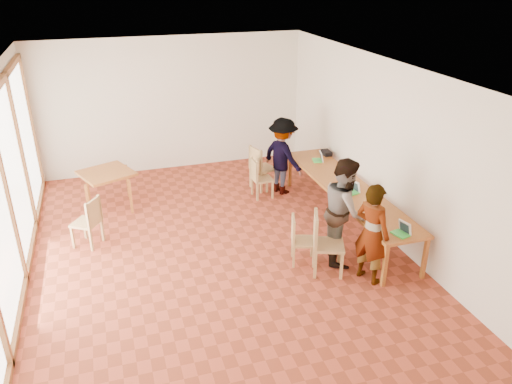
{
  "coord_description": "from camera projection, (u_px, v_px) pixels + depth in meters",
  "views": [
    {
      "loc": [
        -1.51,
        -7.07,
        4.39
      ],
      "look_at": [
        0.65,
        -0.23,
        1.1
      ],
      "focal_mm": 35.0,
      "sensor_mm": 36.0,
      "label": 1
    }
  ],
  "objects": [
    {
      "name": "chair_spare",
      "position": [
        90.0,
        217.0,
        8.32
      ],
      "size": [
        0.56,
        0.56,
        0.47
      ],
      "rotation": [
        0.0,
        0.0,
        2.56
      ],
      "color": "tan",
      "rests_on": "ground"
    },
    {
      "name": "chair_mid",
      "position": [
        298.0,
        235.0,
        7.86
      ],
      "size": [
        0.47,
        0.47,
        0.42
      ],
      "rotation": [
        0.0,
        0.0,
        -0.31
      ],
      "color": "tan",
      "rests_on": "ground"
    },
    {
      "name": "condiment_cup",
      "position": [
        355.0,
        186.0,
        8.88
      ],
      "size": [
        0.08,
        0.08,
        0.06
      ],
      "primitive_type": "cylinder",
      "color": "white",
      "rests_on": "communal_table"
    },
    {
      "name": "clear_glass",
      "position": [
        383.0,
        217.0,
        7.77
      ],
      "size": [
        0.07,
        0.07,
        0.09
      ],
      "primitive_type": "cylinder",
      "color": "silver",
      "rests_on": "communal_table"
    },
    {
      "name": "ceiling",
      "position": [
        208.0,
        69.0,
        7.11
      ],
      "size": [
        6.0,
        8.0,
        0.04
      ],
      "primitive_type": "cube",
      "color": "white",
      "rests_on": "wall_back"
    },
    {
      "name": "window_wall",
      "position": [
        4.0,
        192.0,
        6.93
      ],
      "size": [
        0.1,
        8.0,
        3.0
      ],
      "primitive_type": "cube",
      "color": "white",
      "rests_on": "ground"
    },
    {
      "name": "wall_right",
      "position": [
        382.0,
        148.0,
        8.56
      ],
      "size": [
        0.1,
        8.0,
        3.0
      ],
      "primitive_type": "cube",
      "color": "silver",
      "rests_on": "ground"
    },
    {
      "name": "wall_back",
      "position": [
        172.0,
        105.0,
        11.21
      ],
      "size": [
        6.0,
        0.1,
        3.0
      ],
      "primitive_type": "cube",
      "color": "silver",
      "rests_on": "ground"
    },
    {
      "name": "pink_phone",
      "position": [
        348.0,
        197.0,
        8.52
      ],
      "size": [
        0.05,
        0.1,
        0.01
      ],
      "primitive_type": "cube",
      "color": "#D83A62",
      "rests_on": "communal_table"
    },
    {
      "name": "person_far",
      "position": [
        283.0,
        156.0,
        10.2
      ],
      "size": [
        0.95,
        1.18,
        1.6
      ],
      "primitive_type": "imported",
      "rotation": [
        0.0,
        0.0,
        1.98
      ],
      "color": "gray",
      "rests_on": "ground"
    },
    {
      "name": "chair_empty",
      "position": [
        259.0,
        164.0,
        10.43
      ],
      "size": [
        0.55,
        0.55,
        0.5
      ],
      "rotation": [
        0.0,
        0.0,
        0.31
      ],
      "color": "tan",
      "rests_on": "ground"
    },
    {
      "name": "chair_near",
      "position": [
        322.0,
        237.0,
        7.57
      ],
      "size": [
        0.6,
        0.6,
        0.53
      ],
      "rotation": [
        0.0,
        0.0,
        -0.37
      ],
      "color": "tan",
      "rests_on": "ground"
    },
    {
      "name": "black_pouch",
      "position": [
        326.0,
        153.0,
        10.4
      ],
      "size": [
        0.16,
        0.26,
        0.09
      ],
      "primitive_type": "cube",
      "color": "black",
      "rests_on": "communal_table"
    },
    {
      "name": "green_bottle",
      "position": [
        378.0,
        202.0,
        8.04
      ],
      "size": [
        0.07,
        0.07,
        0.28
      ],
      "primitive_type": "cylinder",
      "color": "#196925",
      "rests_on": "communal_table"
    },
    {
      "name": "wall_front",
      "position": [
        316.0,
        334.0,
        4.28
      ],
      "size": [
        6.0,
        0.1,
        3.0
      ],
      "primitive_type": "cube",
      "color": "silver",
      "rests_on": "ground"
    },
    {
      "name": "laptop_far",
      "position": [
        319.0,
        158.0,
        10.07
      ],
      "size": [
        0.25,
        0.27,
        0.2
      ],
      "rotation": [
        0.0,
        0.0,
        -0.25
      ],
      "color": "#40D74C",
      "rests_on": "communal_table"
    },
    {
      "name": "laptop_mid",
      "position": [
        353.0,
        189.0,
        8.7
      ],
      "size": [
        0.26,
        0.28,
        0.21
      ],
      "rotation": [
        0.0,
        0.0,
        0.24
      ],
      "color": "#40D74C",
      "rests_on": "communal_table"
    },
    {
      "name": "communal_table",
      "position": [
        347.0,
        189.0,
        8.94
      ],
      "size": [
        0.8,
        4.0,
        0.75
      ],
      "color": "#A36424",
      "rests_on": "ground"
    },
    {
      "name": "person_mid",
      "position": [
        345.0,
        210.0,
        7.82
      ],
      "size": [
        0.92,
        1.02,
        1.73
      ],
      "primitive_type": "imported",
      "rotation": [
        0.0,
        0.0,
        1.2
      ],
      "color": "gray",
      "rests_on": "ground"
    },
    {
      "name": "chair_far",
      "position": [
        258.0,
        174.0,
        10.08
      ],
      "size": [
        0.4,
        0.4,
        0.44
      ],
      "rotation": [
        0.0,
        0.0,
        0.04
      ],
      "color": "tan",
      "rests_on": "ground"
    },
    {
      "name": "ground",
      "position": [
        215.0,
        251.0,
        8.37
      ],
      "size": [
        8.0,
        8.0,
        0.0
      ],
      "primitive_type": "plane",
      "color": "#A13E27",
      "rests_on": "ground"
    },
    {
      "name": "person_near",
      "position": [
        372.0,
        233.0,
        7.3
      ],
      "size": [
        0.58,
        0.68,
        1.58
      ],
      "primitive_type": "imported",
      "rotation": [
        0.0,
        0.0,
        1.99
      ],
      "color": "gray",
      "rests_on": "ground"
    },
    {
      "name": "side_table",
      "position": [
        107.0,
        176.0,
        9.59
      ],
      "size": [
        0.9,
        0.9,
        0.75
      ],
      "rotation": [
        0.0,
        0.0,
        0.39
      ],
      "color": "#A36424",
      "rests_on": "ground"
    },
    {
      "name": "laptop_near",
      "position": [
        403.0,
        231.0,
        7.34
      ],
      "size": [
        0.26,
        0.28,
        0.2
      ],
      "rotation": [
        0.0,
        0.0,
        0.25
      ],
      "color": "#40D74C",
      "rests_on": "communal_table"
    },
    {
      "name": "yellow_mug",
      "position": [
        356.0,
        187.0,
        8.81
      ],
      "size": [
        0.16,
        0.16,
        0.1
      ],
      "primitive_type": "imported",
      "rotation": [
        0.0,
        0.0,
        -0.35
      ],
      "color": "yellow",
      "rests_on": "communal_table"
    }
  ]
}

